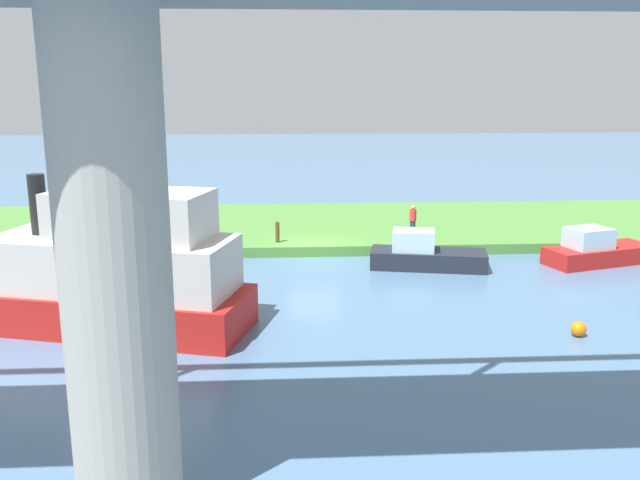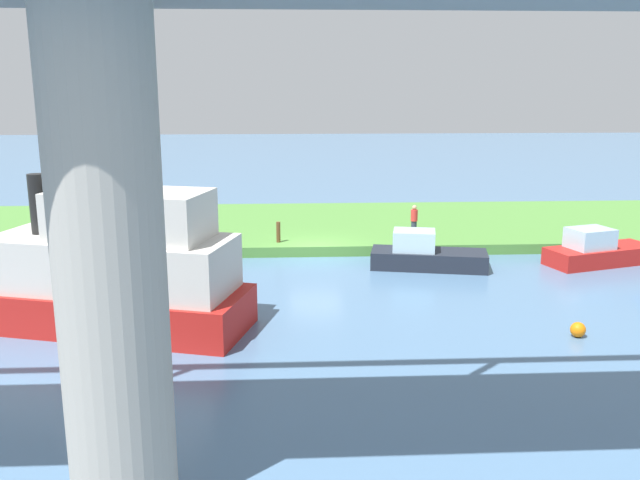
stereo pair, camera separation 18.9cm
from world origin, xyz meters
TOP-DOWN VIEW (x-y plane):
  - ground_plane at (0.00, 0.00)m, footprint 160.00×160.00m
  - grassy_bank at (0.00, -6.00)m, footprint 80.00×12.00m
  - bridge_pylon at (4.63, 19.30)m, footprint 2.02×2.02m
  - person_on_bank at (-5.32, -3.24)m, footprint 0.50×0.50m
  - mooring_post at (1.78, -1.08)m, footprint 0.20×0.20m
  - skiff_small at (7.43, 9.09)m, footprint 10.65×5.96m
  - pontoon_yellow at (-12.84, 1.94)m, footprint 5.45×3.26m
  - riverboat_paddlewheel at (-4.81, 2.17)m, footprint 5.37×2.80m
  - marker_buoy at (-8.09, 10.87)m, footprint 0.50×0.50m

SIDE VIEW (x-z plane):
  - ground_plane at x=0.00m, z-range 0.00..0.00m
  - grassy_bank at x=0.00m, z-range 0.00..0.50m
  - marker_buoy at x=-8.09m, z-range 0.00..0.50m
  - riverboat_paddlewheel at x=-4.81m, z-range -0.24..1.46m
  - pontoon_yellow at x=-12.84m, z-range -0.24..1.47m
  - mooring_post at x=1.78m, z-range 0.50..1.51m
  - person_on_bank at x=-5.32m, z-range 0.51..1.90m
  - skiff_small at x=7.43m, z-range -0.67..4.50m
  - bridge_pylon at x=4.63m, z-range 0.00..9.53m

